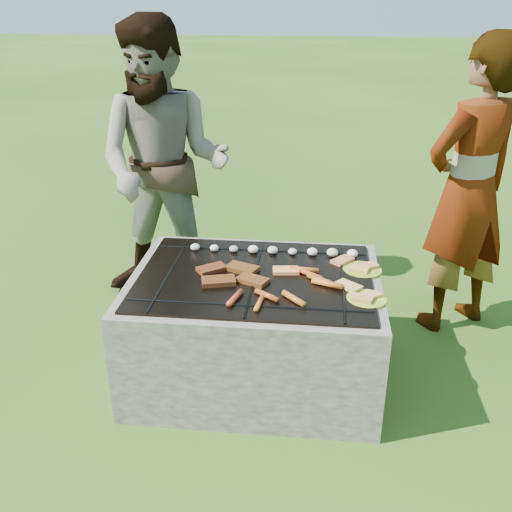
{
  "coord_description": "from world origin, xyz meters",
  "views": [
    {
      "loc": [
        0.29,
        -2.64,
        1.93
      ],
      "look_at": [
        0.0,
        0.05,
        0.7
      ],
      "focal_mm": 40.0,
      "sensor_mm": 36.0,
      "label": 1
    }
  ],
  "objects": [
    {
      "name": "fire_pit",
      "position": [
        0.0,
        0.0,
        0.28
      ],
      "size": [
        1.3,
        1.0,
        0.62
      ],
      "color": "#9D958B",
      "rests_on": "ground"
    },
    {
      "name": "mushrooms",
      "position": [
        0.12,
        0.29,
        0.63
      ],
      "size": [
        0.95,
        0.06,
        0.04
      ],
      "color": "#EBE3C7",
      "rests_on": "fire_pit"
    },
    {
      "name": "sausages",
      "position": [
        0.2,
        -0.14,
        0.63
      ],
      "size": [
        0.55,
        0.46,
        0.03
      ],
      "color": "orange",
      "rests_on": "fire_pit"
    },
    {
      "name": "bread_on_grate",
      "position": [
        0.35,
        0.06,
        0.62
      ],
      "size": [
        0.47,
        0.44,
        0.02
      ],
      "color": "#F5AF7D",
      "rests_on": "fire_pit"
    },
    {
      "name": "pork_slabs",
      "position": [
        -0.12,
        -0.03,
        0.62
      ],
      "size": [
        0.4,
        0.3,
        0.02
      ],
      "color": "#933C1A",
      "rests_on": "fire_pit"
    },
    {
      "name": "plate_far",
      "position": [
        0.56,
        0.13,
        0.61
      ],
      "size": [
        0.21,
        0.21,
        0.03
      ],
      "color": "gold",
      "rests_on": "fire_pit"
    },
    {
      "name": "plate_near",
      "position": [
        0.56,
        -0.19,
        0.61
      ],
      "size": [
        0.23,
        0.23,
        0.03
      ],
      "color": "gold",
      "rests_on": "fire_pit"
    },
    {
      "name": "bystander",
      "position": [
        -0.69,
        0.89,
        0.93
      ],
      "size": [
        0.95,
        0.76,
        1.85
      ],
      "primitive_type": "imported",
      "rotation": [
        0.0,
        0.0,
        -0.07
      ],
      "color": "#A09785",
      "rests_on": "ground"
    },
    {
      "name": "lawn",
      "position": [
        0.0,
        0.0,
        0.0
      ],
      "size": [
        60.0,
        60.0,
        0.0
      ],
      "primitive_type": "plane",
      "color": "#244511",
      "rests_on": "ground"
    },
    {
      "name": "cook",
      "position": [
        1.2,
        0.69,
        0.89
      ],
      "size": [
        0.78,
        0.71,
        1.78
      ],
      "primitive_type": "imported",
      "rotation": [
        0.0,
        0.0,
        3.71
      ],
      "color": "gray",
      "rests_on": "ground"
    }
  ]
}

